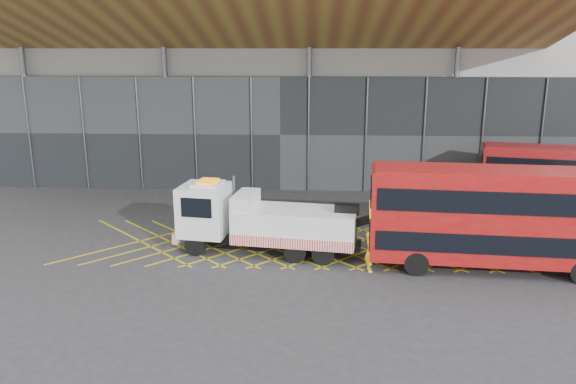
{
  "coord_description": "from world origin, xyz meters",
  "views": [
    {
      "loc": [
        4.32,
        -27.77,
        10.0
      ],
      "look_at": [
        3.0,
        1.5,
        2.4
      ],
      "focal_mm": 35.0,
      "sensor_mm": 36.0,
      "label": 1
    }
  ],
  "objects_px": {
    "recovery_truck": "(260,220)",
    "bus_second": "(563,175)",
    "bus_towed": "(500,215)",
    "worker": "(370,252)"
  },
  "relations": [
    {
      "from": "recovery_truck",
      "to": "bus_towed",
      "type": "bearing_deg",
      "value": 0.02
    },
    {
      "from": "bus_towed",
      "to": "bus_second",
      "type": "distance_m",
      "value": 12.45
    },
    {
      "from": "recovery_truck",
      "to": "worker",
      "type": "xyz_separation_m",
      "value": [
        5.23,
        -2.15,
        -0.75
      ]
    },
    {
      "from": "bus_towed",
      "to": "bus_second",
      "type": "bearing_deg",
      "value": 60.18
    },
    {
      "from": "bus_second",
      "to": "worker",
      "type": "relative_size",
      "value": 5.36
    },
    {
      "from": "worker",
      "to": "bus_second",
      "type": "bearing_deg",
      "value": -58.23
    },
    {
      "from": "recovery_truck",
      "to": "bus_second",
      "type": "relative_size",
      "value": 1.05
    },
    {
      "from": "bus_towed",
      "to": "bus_second",
      "type": "xyz_separation_m",
      "value": [
        7.14,
        10.19,
        -0.41
      ]
    },
    {
      "from": "worker",
      "to": "recovery_truck",
      "type": "bearing_deg",
      "value": 60.0
    },
    {
      "from": "recovery_truck",
      "to": "bus_second",
      "type": "xyz_separation_m",
      "value": [
        18.19,
        8.48,
        0.53
      ]
    }
  ]
}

